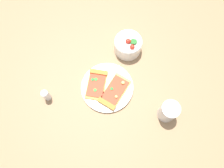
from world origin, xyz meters
TOP-DOWN VIEW (x-y plane):
  - ground_plane at (0.00, 0.00)m, footprint 2.40×2.40m
  - plate at (-0.01, 0.02)m, footprint 0.23×0.23m
  - pizza_slice_near at (0.00, -0.02)m, footprint 0.17×0.15m
  - pizza_slice_far at (-0.04, 0.06)m, footprint 0.15×0.16m
  - salad_bowl at (0.16, 0.15)m, footprint 0.12×0.12m
  - soda_glass at (0.15, -0.20)m, footprint 0.07×0.07m
  - pepper_shaker at (-0.26, 0.10)m, footprint 0.03×0.03m

SIDE VIEW (x-z plane):
  - ground_plane at x=0.00m, z-range 0.00..0.00m
  - plate at x=-0.01m, z-range 0.00..0.01m
  - pizza_slice_far at x=-0.04m, z-range 0.01..0.03m
  - pizza_slice_near at x=0.00m, z-range 0.01..0.03m
  - pepper_shaker at x=-0.26m, z-range 0.00..0.08m
  - salad_bowl at x=0.16m, z-range -0.01..0.08m
  - soda_glass at x=0.15m, z-range 0.00..0.10m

